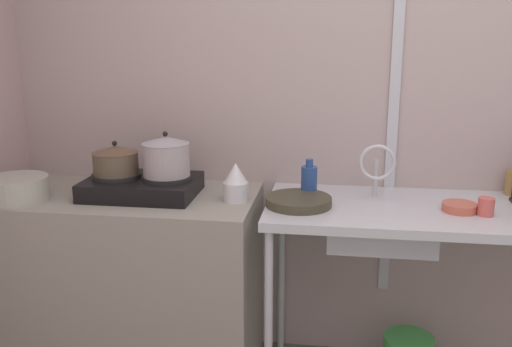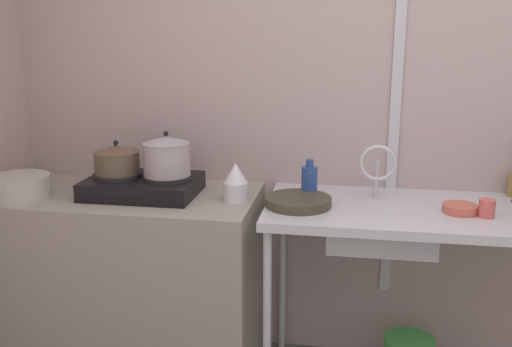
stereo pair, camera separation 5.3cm
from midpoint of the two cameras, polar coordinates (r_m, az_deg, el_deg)
The scene contains 15 objects.
wall_back at distance 2.82m, azimuth 15.71°, elevation 4.94°, with size 4.74×0.10×2.45m, color #A99593.
wall_metal_strip at distance 2.74m, azimuth 14.66°, elevation 7.34°, with size 0.05×0.01×1.96m, color #B8B9C2.
counter_concrete at distance 2.86m, azimuth -11.78°, elevation -10.82°, with size 1.20×0.63×0.91m, color gray.
counter_sink at distance 2.57m, azimuth 18.02°, elevation -4.93°, with size 1.45×0.63×0.91m.
stove at distance 2.67m, azimuth -10.94°, elevation -1.17°, with size 0.51×0.37×0.10m.
pot_on_left_burner at distance 2.68m, azimuth -13.52°, elevation 1.45°, with size 0.21×0.21×0.16m.
pot_on_right_burner at distance 2.59m, azimuth -8.55°, elevation 1.82°, with size 0.22×0.22×0.21m.
pot_beside_stove at distance 2.76m, azimuth -22.57°, elevation -1.32°, with size 0.28×0.28×0.11m.
percolator at distance 2.51m, azimuth -1.49°, elevation -0.92°, with size 0.11×0.11×0.18m.
sink_basin at distance 2.53m, azimuth 13.21°, elevation -5.39°, with size 0.46×0.29×0.18m, color #B8B9C2.
faucet at distance 2.56m, azimuth 12.92°, elevation 0.84°, with size 0.17×0.09×0.26m.
frying_pan at distance 2.47m, azimuth 4.95°, elevation -2.87°, with size 0.29×0.29×0.04m, color #3B3627.
cup_by_rack at distance 2.50m, azimuth 23.10°, elevation -3.29°, with size 0.07×0.07×0.08m, color #C8544E.
small_bowl_on_drainboard at distance 2.53m, azimuth 20.72°, elevation -3.38°, with size 0.15×0.15×0.04m, color #BC5745.
bottle_by_sink at distance 2.58m, azimuth 6.06°, elevation -0.82°, with size 0.07×0.07×0.18m.
Camera 2 is at (-0.28, -1.21, 1.65)m, focal length 39.10 mm.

